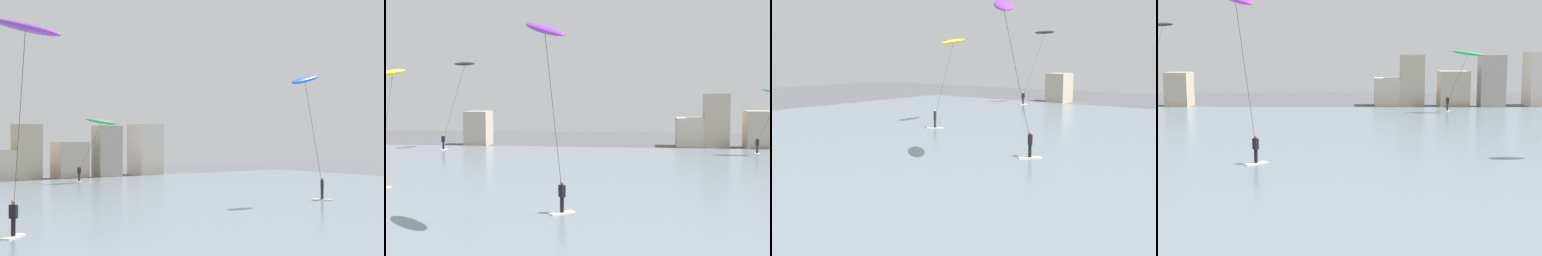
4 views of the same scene
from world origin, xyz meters
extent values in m
cube|color=slate|center=(0.00, 30.04, 0.05)|extent=(84.00, 52.00, 0.10)
cube|color=#B7A893|center=(-20.85, 57.96, 1.99)|extent=(2.68, 3.12, 3.98)
cube|color=beige|center=(4.08, 59.03, 1.65)|extent=(3.82, 3.32, 3.31)
cube|color=#B7A893|center=(6.57, 58.61, 3.03)|extent=(2.72, 2.66, 6.05)
cube|color=#B7A893|center=(11.35, 58.03, 2.07)|extent=(3.41, 3.28, 4.14)
cylinder|color=#333333|center=(-18.58, 30.84, 4.30)|extent=(0.59, 3.27, 6.23)
ellipsoid|color=yellow|center=(-18.87, 32.46, 7.56)|extent=(1.10, 3.28, 0.85)
cube|color=silver|center=(-5.78, 23.64, 0.13)|extent=(1.33, 1.27, 0.06)
cylinder|color=black|center=(-5.78, 23.64, 0.55)|extent=(0.20, 0.20, 0.78)
cube|color=black|center=(-5.78, 23.64, 1.24)|extent=(0.39, 0.40, 0.60)
sphere|color=#9E7051|center=(-5.78, 23.64, 1.65)|extent=(0.20, 0.20, 0.20)
cylinder|color=#333333|center=(-5.96, 22.36, 5.01)|extent=(0.40, 2.59, 7.65)
ellipsoid|color=purple|center=(-6.15, 21.08, 8.98)|extent=(2.86, 3.25, 1.16)
cube|color=silver|center=(-22.66, 51.44, 0.13)|extent=(0.55, 1.43, 0.06)
cylinder|color=#191E33|center=(-22.66, 51.44, 0.55)|extent=(0.20, 0.20, 0.78)
cube|color=#191E33|center=(-22.66, 51.44, 1.24)|extent=(0.36, 0.25, 0.60)
sphere|color=tan|center=(-22.66, 51.44, 1.65)|extent=(0.20, 0.20, 0.20)
cylinder|color=#333333|center=(-21.78, 52.48, 5.16)|extent=(1.79, 2.11, 7.95)
ellipsoid|color=black|center=(-20.90, 53.52, 9.28)|extent=(2.06, 3.53, 0.60)
cube|color=silver|center=(9.62, 51.52, 0.13)|extent=(0.74, 1.46, 0.06)
cylinder|color=black|center=(9.62, 51.52, 0.55)|extent=(0.20, 0.20, 0.78)
cube|color=black|center=(9.62, 51.52, 1.24)|extent=(0.38, 0.29, 0.60)
sphere|color=#9E7051|center=(9.62, 51.52, 1.65)|extent=(0.20, 0.20, 0.20)
cylinder|color=#333333|center=(10.50, 50.80, 3.63)|extent=(1.79, 1.48, 4.88)
camera|label=1|loc=(-13.44, -0.82, 4.46)|focal=51.39mm
camera|label=2|loc=(-1.89, -2.28, 6.17)|focal=49.47mm
camera|label=3|loc=(8.10, -0.88, 6.21)|focal=43.82mm
camera|label=4|loc=(-0.27, -6.71, 6.32)|focal=51.63mm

